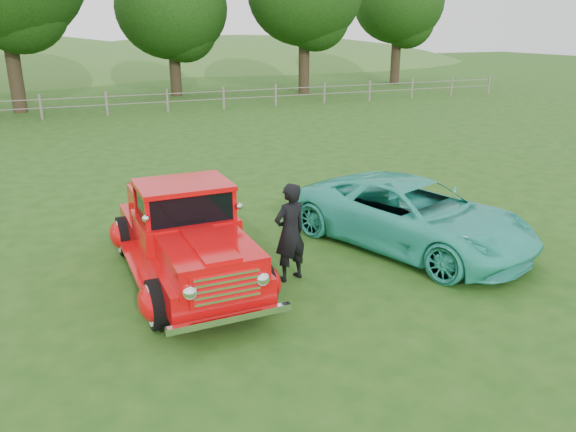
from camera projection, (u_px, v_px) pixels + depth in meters
name	position (u px, v px, depth m)	size (l,w,h in m)	color
ground	(268.00, 316.00, 8.68)	(140.00, 140.00, 0.00)	#1E4A13
distant_hills	(34.00, 111.00, 60.40)	(116.00, 60.00, 18.00)	#386826
fence_line	(107.00, 104.00, 27.64)	(48.00, 0.12, 1.20)	slate
tree_near_east	(171.00, 8.00, 34.09)	(6.80, 6.80, 8.33)	black
tree_far_east	(399.00, 2.00, 41.08)	(6.60, 6.60, 8.86)	black
red_pickup	(185.00, 236.00, 9.74)	(2.28, 5.01, 1.78)	black
teal_sedan	(412.00, 215.00, 11.18)	(2.28, 4.94, 1.37)	#2EBAA3
man	(290.00, 232.00, 9.68)	(0.64, 0.42, 1.76)	black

